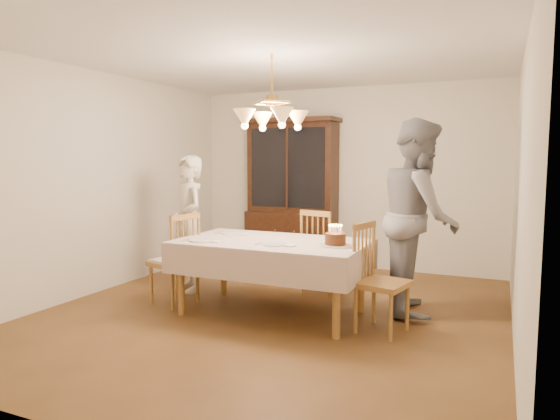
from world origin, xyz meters
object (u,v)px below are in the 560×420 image
at_px(dining_table, 272,248).
at_px(elderly_woman, 189,224).
at_px(china_hutch, 292,195).
at_px(chair_far_side, 323,257).
at_px(birthday_cake, 335,240).

distance_m(dining_table, elderly_woman, 1.35).
bearing_deg(china_hutch, dining_table, -72.19).
relative_size(chair_far_side, birthday_cake, 3.33).
xyz_separation_m(china_hutch, chair_far_side, (0.97, -1.36, -0.60)).
height_order(dining_table, chair_far_side, chair_far_side).
height_order(dining_table, china_hutch, china_hutch).
distance_m(china_hutch, birthday_cake, 2.70).
bearing_deg(dining_table, elderly_woman, 162.03).
distance_m(dining_table, chair_far_side, 0.96).
distance_m(chair_far_side, elderly_woman, 1.64).
height_order(china_hutch, elderly_woman, china_hutch).
relative_size(dining_table, birthday_cake, 6.33).
bearing_deg(china_hutch, chair_far_side, -54.52).
height_order(dining_table, birthday_cake, birthday_cake).
bearing_deg(birthday_cake, dining_table, 176.68).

